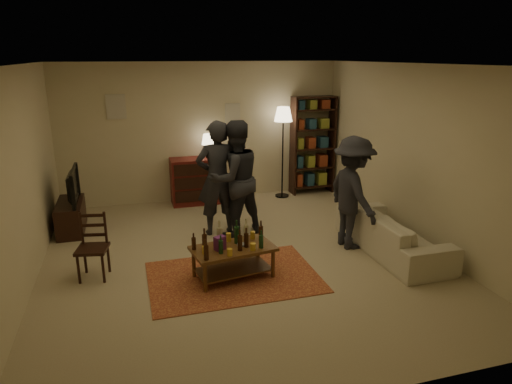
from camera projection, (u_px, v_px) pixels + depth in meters
name	position (u px, v px, depth m)	size (l,w,h in m)	color
floor	(242.00, 257.00, 6.61)	(6.00, 6.00, 0.00)	#C6B793
room_shell	(169.00, 110.00, 8.65)	(6.00, 6.00, 6.00)	beige
rug	(234.00, 277.00, 6.02)	(2.20, 1.50, 0.01)	maroon
coffee_table	(232.00, 250.00, 5.91)	(1.13, 0.73, 0.77)	brown
dining_chair	(93.00, 244.00, 5.94)	(0.45, 0.45, 0.88)	black
tv_stand	(70.00, 209.00, 7.50)	(0.40, 1.00, 1.06)	black
dresser	(197.00, 180.00, 8.91)	(1.00, 0.50, 1.36)	maroon
bookshelf	(312.00, 144.00, 9.46)	(0.90, 0.34, 2.02)	black
floor_lamp	(283.00, 121.00, 9.00)	(0.36, 0.36, 1.84)	black
sofa	(392.00, 232.00, 6.74)	(2.08, 0.81, 0.61)	beige
person_left	(217.00, 178.00, 7.26)	(0.68, 0.44, 1.86)	#222329
person_right	(235.00, 179.00, 7.21)	(0.91, 0.71, 1.86)	#25272D
person_by_sofa	(353.00, 193.00, 6.77)	(1.10, 0.63, 1.70)	#24242B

